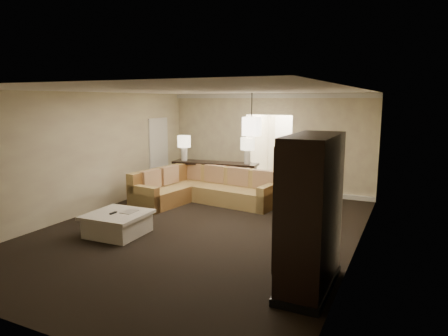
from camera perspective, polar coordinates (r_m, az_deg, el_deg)
The scene contains 19 objects.
ground at distance 8.27m, azimuth -3.26°, elevation -8.79°, with size 8.00×8.00×0.00m, color black.
wall_back at distance 11.57m, azimuth 6.33°, elevation 3.59°, with size 6.00×0.04×2.80m, color beige.
wall_front at distance 4.92m, azimuth -26.75°, elevation -5.77°, with size 6.00×0.04×2.80m, color beige.
wall_left at distance 9.74m, azimuth -18.98°, elevation 1.98°, with size 0.04×8.00×2.80m, color beige.
wall_right at distance 7.01m, azimuth 18.62°, elevation -0.86°, with size 0.04×8.00×2.80m, color beige.
ceiling at distance 7.84m, azimuth -3.47°, elevation 10.99°, with size 6.00×8.00×0.02m, color white.
crown_molding at distance 11.46m, azimuth 6.37°, elevation 10.20°, with size 6.00×0.10×0.12m, color silver.
baseboard at distance 11.74m, azimuth 6.13°, elevation -2.94°, with size 6.00×0.10×0.12m, color silver.
side_door at distance 11.90m, azimuth -9.30°, elevation 2.00°, with size 0.05×0.90×2.10m, color white.
foyer at distance 12.84m, azimuth 8.33°, elevation 3.71°, with size 1.44×2.02×2.80m.
sectional_sofa at distance 10.29m, azimuth -3.18°, elevation -3.02°, with size 3.26×2.49×0.90m.
coffee_table at distance 8.19m, azimuth -14.93°, elevation -7.66°, with size 1.13×1.13×0.46m.
console_table at distance 11.09m, azimuth -1.29°, elevation -1.06°, with size 2.44×0.83×0.92m.
armoire at distance 5.65m, azimuth 12.20°, elevation -6.81°, with size 0.65×1.51×2.17m.
drink_table at distance 6.28m, azimuth 10.01°, elevation -11.62°, with size 0.40×0.40×0.50m.
table_lamp_left at distance 11.31m, azimuth -5.72°, elevation 3.44°, with size 0.37×0.37×0.71m.
table_lamp_right at distance 10.68m, azimuth 3.36°, elevation 3.10°, with size 0.37×0.37×0.71m.
pendant_light at distance 10.31m, azimuth 3.96°, elevation 5.97°, with size 0.38×0.38×1.09m.
person at distance 12.77m, azimuth 10.21°, elevation 1.85°, with size 0.66×0.44×1.81m, color beige.
Camera 1 is at (3.82, -6.85, 2.63)m, focal length 32.00 mm.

